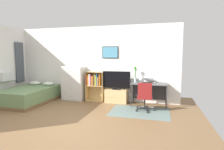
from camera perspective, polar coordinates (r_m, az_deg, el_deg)
name	(u,v)px	position (r m, az deg, el deg)	size (l,w,h in m)	color
ground_plane	(60,121)	(4.88, -15.85, -13.74)	(7.20, 7.20, 0.00)	brown
wall_back_with_posters	(94,63)	(6.80, -5.56, 3.64)	(6.12, 0.09, 2.70)	white
area_rug	(140,112)	(5.48, 8.67, -11.33)	(1.70, 1.20, 0.01)	slate
bed	(29,95)	(7.04, -24.56, -5.75)	(1.39, 2.02, 0.64)	brown
dresser	(74,83)	(6.91, -11.96, -2.53)	(0.81, 0.46, 1.24)	silver
bookshelf	(94,83)	(6.64, -5.53, -2.52)	(0.66, 0.30, 1.06)	tan
tv_stand	(116,96)	(6.43, 1.41, -6.55)	(0.77, 0.41, 0.47)	tan
television	(116,80)	(6.31, 1.37, -1.68)	(0.97, 0.16, 0.63)	black
desk	(149,87)	(6.17, 11.53, -3.69)	(1.16, 0.59, 0.74)	#4C4C4F
office_chair	(145,96)	(5.46, 10.22, -6.50)	(0.57, 0.58, 0.86)	#232326
laptop	(148,81)	(6.18, 11.13, -1.81)	(0.39, 0.42, 0.16)	#B7B7BC
computer_mouse	(155,83)	(6.06, 13.27, -2.45)	(0.06, 0.10, 0.03)	silver
bamboo_vase	(135,75)	(6.24, 7.33, 0.05)	(0.09, 0.10, 0.53)	silver
wine_glass	(140,79)	(6.00, 8.85, -1.30)	(0.07, 0.07, 0.18)	silver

